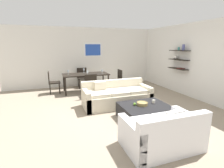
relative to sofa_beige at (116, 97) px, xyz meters
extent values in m
plane|color=gray|center=(-0.06, -0.34, -0.29)|extent=(18.00, 18.00, 0.00)
cube|color=silver|center=(0.24, 3.19, 1.06)|extent=(8.40, 0.06, 2.70)
cube|color=white|center=(0.01, 3.15, 1.39)|extent=(0.85, 0.02, 0.65)
cube|color=#264CB2|center=(0.01, 3.13, 1.39)|extent=(0.72, 0.01, 0.52)
cube|color=silver|center=(2.97, 0.26, 1.06)|extent=(0.06, 8.20, 2.70)
cube|color=black|center=(2.80, 0.54, 1.41)|extent=(0.28, 0.90, 0.02)
cube|color=black|center=(2.80, 0.54, 1.06)|extent=(0.28, 0.90, 0.02)
cube|color=black|center=(2.80, 0.54, 0.71)|extent=(0.28, 0.90, 0.02)
cylinder|color=#4C518C|center=(2.80, 0.34, 1.53)|extent=(0.10, 0.10, 0.22)
sphere|color=silver|center=(2.80, 0.72, 1.14)|extent=(0.14, 0.14, 0.14)
cylinder|color=teal|center=(2.80, 0.59, 1.48)|extent=(0.07, 0.07, 0.12)
cube|color=#4C1E19|center=(2.80, 0.39, 0.73)|extent=(0.20, 0.28, 0.03)
cube|color=beige|center=(0.01, -0.04, -0.08)|extent=(2.13, 0.90, 0.42)
cube|color=beige|center=(0.01, 0.33, 0.31)|extent=(2.13, 0.16, 0.36)
cube|color=beige|center=(-0.99, -0.04, 0.01)|extent=(0.14, 0.90, 0.60)
cube|color=beige|center=(1.00, -0.04, 0.01)|extent=(0.14, 0.90, 0.60)
cube|color=beige|center=(-0.61, -0.08, 0.18)|extent=(0.60, 0.70, 0.10)
cube|color=beige|center=(0.01, -0.08, 0.18)|extent=(0.60, 0.70, 0.10)
cube|color=beige|center=(0.62, -0.08, 0.18)|extent=(0.60, 0.70, 0.10)
cube|color=beige|center=(-0.49, 0.15, 0.31)|extent=(0.36, 0.13, 0.36)
cube|color=white|center=(-0.04, -2.46, -0.08)|extent=(1.40, 0.90, 0.42)
cube|color=white|center=(-0.04, -2.83, 0.31)|extent=(1.40, 0.16, 0.36)
cube|color=white|center=(0.59, -2.46, 0.01)|extent=(0.14, 0.90, 0.60)
cube|color=white|center=(-0.67, -2.46, 0.01)|extent=(0.14, 0.90, 0.60)
cube|color=white|center=(0.24, -2.42, 0.18)|extent=(0.54, 0.70, 0.10)
cube|color=white|center=(-0.32, -2.42, 0.18)|extent=(0.54, 0.70, 0.10)
cube|color=white|center=(0.09, -2.65, 0.31)|extent=(0.37, 0.16, 0.36)
cube|color=black|center=(0.33, -1.24, -0.10)|extent=(1.24, 1.04, 0.38)
cylinder|color=#99844C|center=(0.26, -1.21, 0.12)|extent=(0.28, 0.28, 0.07)
torus|color=#99844C|center=(0.26, -1.21, 0.16)|extent=(0.29, 0.29, 0.02)
cylinder|color=silver|center=(0.63, -1.16, 0.13)|extent=(0.08, 0.08, 0.09)
sphere|color=#669E2D|center=(0.06, -1.16, 0.13)|extent=(0.07, 0.07, 0.07)
cube|color=black|center=(-0.59, 2.01, 0.44)|extent=(1.84, 0.88, 0.04)
cylinder|color=black|center=(-1.45, 1.63, 0.06)|extent=(0.06, 0.06, 0.71)
cylinder|color=black|center=(0.27, 1.63, 0.06)|extent=(0.06, 0.06, 0.71)
cylinder|color=black|center=(-1.45, 2.39, 0.06)|extent=(0.06, 0.06, 0.71)
cylinder|color=black|center=(0.27, 2.39, 0.06)|extent=(0.06, 0.06, 0.71)
cube|color=black|center=(-0.59, 1.25, 0.14)|extent=(0.44, 0.44, 0.04)
cube|color=black|center=(-0.59, 1.05, 0.37)|extent=(0.44, 0.04, 0.43)
cylinder|color=black|center=(-0.41, 1.43, -0.09)|extent=(0.04, 0.04, 0.41)
cylinder|color=black|center=(-0.77, 1.43, -0.09)|extent=(0.04, 0.04, 0.41)
cylinder|color=black|center=(-0.41, 1.07, -0.09)|extent=(0.04, 0.04, 0.41)
cylinder|color=black|center=(-0.77, 1.07, -0.09)|extent=(0.04, 0.04, 0.41)
cube|color=black|center=(0.65, 1.81, 0.14)|extent=(0.44, 0.44, 0.04)
cube|color=black|center=(0.85, 1.81, 0.37)|extent=(0.04, 0.44, 0.43)
cylinder|color=black|center=(0.47, 1.99, -0.09)|extent=(0.04, 0.04, 0.41)
cylinder|color=black|center=(0.47, 1.63, -0.09)|extent=(0.04, 0.04, 0.41)
cylinder|color=black|center=(0.83, 1.99, -0.09)|extent=(0.04, 0.04, 0.41)
cylinder|color=black|center=(0.83, 1.63, -0.09)|extent=(0.04, 0.04, 0.41)
cube|color=black|center=(-0.59, 2.77, 0.14)|extent=(0.44, 0.44, 0.04)
cube|color=black|center=(-0.59, 2.97, 0.37)|extent=(0.44, 0.04, 0.43)
cylinder|color=black|center=(-0.77, 2.59, -0.09)|extent=(0.04, 0.04, 0.41)
cylinder|color=black|center=(-0.41, 2.59, -0.09)|extent=(0.04, 0.04, 0.41)
cylinder|color=black|center=(-0.77, 2.95, -0.09)|extent=(0.04, 0.04, 0.41)
cylinder|color=black|center=(-0.41, 2.95, -0.09)|extent=(0.04, 0.04, 0.41)
cube|color=black|center=(-1.83, 2.21, 0.14)|extent=(0.44, 0.44, 0.04)
cube|color=black|center=(-2.03, 2.21, 0.37)|extent=(0.04, 0.44, 0.43)
cylinder|color=black|center=(-1.65, 2.03, -0.09)|extent=(0.04, 0.04, 0.41)
cylinder|color=black|center=(-1.65, 2.39, -0.09)|extent=(0.04, 0.04, 0.41)
cylinder|color=black|center=(-2.01, 2.03, -0.09)|extent=(0.04, 0.04, 0.41)
cylinder|color=black|center=(-2.01, 2.39, -0.09)|extent=(0.04, 0.04, 0.41)
cylinder|color=silver|center=(-0.59, 1.63, 0.46)|extent=(0.06, 0.06, 0.01)
cylinder|color=silver|center=(-0.59, 1.63, 0.50)|extent=(0.01, 0.01, 0.08)
cylinder|color=silver|center=(-0.59, 1.63, 0.59)|extent=(0.07, 0.07, 0.09)
cylinder|color=silver|center=(-0.59, 2.39, 0.46)|extent=(0.06, 0.06, 0.01)
cylinder|color=silver|center=(-0.59, 2.39, 0.50)|extent=(0.01, 0.01, 0.08)
cylinder|color=silver|center=(-0.59, 2.39, 0.59)|extent=(0.06, 0.06, 0.09)
cylinder|color=silver|center=(0.09, 1.90, 0.46)|extent=(0.06, 0.06, 0.01)
cylinder|color=silver|center=(0.09, 1.90, 0.50)|extent=(0.01, 0.01, 0.07)
cylinder|color=silver|center=(0.09, 1.90, 0.58)|extent=(0.08, 0.08, 0.09)
cylinder|color=silver|center=(-1.28, 2.12, 0.46)|extent=(0.06, 0.06, 0.01)
cylinder|color=silver|center=(-1.28, 2.12, 0.50)|extent=(0.01, 0.01, 0.08)
cylinder|color=silver|center=(-1.28, 2.12, 0.59)|extent=(0.07, 0.07, 0.09)
camera|label=1|loc=(-1.89, -4.93, 1.62)|focal=27.53mm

